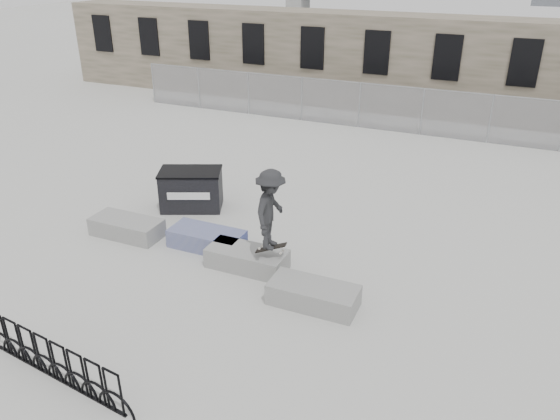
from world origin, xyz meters
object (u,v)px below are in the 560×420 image
at_px(dumpster, 191,189).
at_px(skateboarder, 271,210).
at_px(planter_offset, 313,294).
at_px(planter_center_left, 207,238).
at_px(planter_center_right, 247,258).
at_px(bike_rack, 52,360).
at_px(planter_far_left, 127,226).

relative_size(dumpster, skateboarder, 1.00).
bearing_deg(planter_offset, skateboarder, 151.83).
bearing_deg(planter_center_left, skateboarder, -15.23).
distance_m(planter_offset, dumpster, 6.19).
bearing_deg(planter_center_right, skateboarder, -7.84).
distance_m(dumpster, bike_rack, 7.63).
relative_size(planter_far_left, dumpster, 0.93).
distance_m(planter_center_right, dumpster, 4.02).
bearing_deg(dumpster, skateboarder, -57.29).
height_order(planter_far_left, planter_center_left, same).
distance_m(planter_center_left, bike_rack, 5.46).
xyz_separation_m(planter_center_left, planter_center_right, (1.44, -0.49, 0.00)).
xyz_separation_m(planter_center_left, skateboarder, (2.15, -0.59, 1.51)).
distance_m(planter_offset, bike_rack, 5.47).
height_order(planter_offset, dumpster, dumpster).
bearing_deg(planter_center_right, bike_rack, -106.69).
bearing_deg(skateboarder, planter_far_left, 81.74).
xyz_separation_m(planter_center_right, planter_offset, (2.08, -0.83, 0.00)).
xyz_separation_m(planter_center_right, skateboarder, (0.71, -0.10, 1.51)).
xyz_separation_m(planter_center_left, planter_offset, (3.52, -1.32, 0.00)).
height_order(planter_center_right, bike_rack, bike_rack).
distance_m(dumpster, skateboarder, 4.78).
bearing_deg(planter_far_left, planter_center_right, -2.78).
xyz_separation_m(planter_offset, bike_rack, (-3.57, -4.14, 0.17)).
height_order(planter_center_left, planter_offset, same).
bearing_deg(dumpster, planter_offset, -55.88).
bearing_deg(dumpster, bike_rack, -101.00).
xyz_separation_m(planter_center_left, dumpster, (-1.70, 1.99, 0.34)).
relative_size(planter_offset, dumpster, 0.93).
relative_size(planter_far_left, planter_center_left, 1.00).
height_order(planter_far_left, planter_center_right, same).
bearing_deg(planter_far_left, planter_center_left, 7.17).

